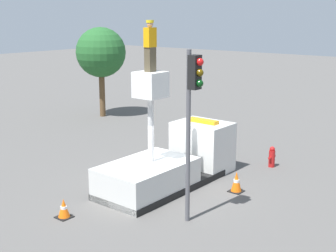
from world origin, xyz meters
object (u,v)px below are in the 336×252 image
Objects in this scene: traffic_cone_curbside at (236,182)px; tree_left_bg at (101,53)px; fire_hydrant at (272,157)px; traffic_light_pole at (192,103)px; traffic_cone_rear at (64,209)px; worker at (150,46)px; bucket_truck at (172,163)px.

traffic_cone_curbside is 0.14× the size of tree_left_bg.
tree_left_bg reaches higher than fire_hydrant.
traffic_cone_rear is (-2.31, 3.34, -3.50)m from traffic_light_pole.
traffic_light_pole is at bearing -123.58° from tree_left_bg.
traffic_light_pole is 16.46m from tree_left_bg.
worker is 1.94× the size of fire_hydrant.
traffic_cone_rear is (-4.65, 0.70, -0.53)m from bucket_truck.
traffic_cone_curbside is (1.98, -2.41, -4.93)m from worker.
worker is 2.29× the size of traffic_cone_curbside.
fire_hydrant is at bearing -100.91° from tree_left_bg.
traffic_cone_rear is at bearing 124.68° from traffic_light_pole.
bucket_truck is at bearing 108.06° from traffic_cone_curbside.
bucket_truck is 6.80× the size of fire_hydrant.
worker reaches higher than tree_left_bg.
traffic_cone_curbside is at bearing -50.72° from worker.
bucket_truck is 1.09× the size of tree_left_bg.
worker is (-1.19, 0.00, 4.47)m from bucket_truck.
bucket_truck is at bearing 48.61° from traffic_light_pole.
tree_left_bg is (5.98, 13.48, 3.66)m from traffic_cone_curbside.
fire_hydrant is at bearing -21.02° from worker.
traffic_light_pole is 5.96× the size of fire_hydrant.
worker reaches higher than traffic_light_pole.
traffic_light_pole is at bearing -55.32° from traffic_cone_rear.
bucket_truck is 2.58m from traffic_cone_curbside.
bucket_truck is 4.63m from worker.
traffic_light_pole is 4.64m from traffic_cone_curbside.
worker reaches higher than traffic_cone_rear.
tree_left_bg reaches higher than traffic_cone_curbside.
traffic_cone_curbside reaches higher than traffic_cone_rear.
worker is at bearing 129.28° from traffic_cone_curbside.
bucket_truck reaches higher than traffic_cone_rear.
traffic_cone_rear is at bearing 171.44° from bucket_truck.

